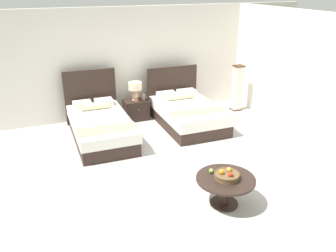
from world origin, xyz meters
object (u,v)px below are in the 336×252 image
object	(u,v)px
nightstand	(136,110)
fruit_bowl	(227,175)
bed_near_corner	(187,113)
floor_lamp_corner	(237,88)
table_lamp	(135,88)
coffee_table	(225,184)
loose_apple	(211,171)
bed_near_window	(100,125)
vase	(143,97)

from	to	relation	value
nightstand	fruit_bowl	size ratio (longest dim) A/B	1.55
bed_near_corner	floor_lamp_corner	bearing A→B (deg)	15.28
table_lamp	floor_lamp_corner	bearing A→B (deg)	-7.32
bed_near_corner	floor_lamp_corner	world-z (taller)	bed_near_corner
coffee_table	loose_apple	bearing A→B (deg)	121.31
bed_near_window	vase	world-z (taller)	bed_near_window
bed_near_window	vase	xyz separation A→B (m)	(1.22, 0.72, 0.28)
bed_near_corner	floor_lamp_corner	distance (m)	1.72
bed_near_window	floor_lamp_corner	world-z (taller)	bed_near_window
coffee_table	floor_lamp_corner	world-z (taller)	floor_lamp_corner
table_lamp	loose_apple	distance (m)	3.72
coffee_table	fruit_bowl	distance (m)	0.17
table_lamp	fruit_bowl	distance (m)	3.95
bed_near_window	vase	distance (m)	1.44
table_lamp	coffee_table	bearing A→B (deg)	-87.36
vase	coffee_table	xyz separation A→B (m)	(0.01, -3.86, -0.22)
bed_near_corner	coffee_table	xyz separation A→B (m)	(-0.83, -3.13, 0.06)
bed_near_corner	vase	bearing A→B (deg)	138.98
nightstand	table_lamp	size ratio (longest dim) A/B	1.31
coffee_table	loose_apple	size ratio (longest dim) A/B	12.31
nightstand	bed_near_corner	bearing A→B (deg)	-37.20
bed_near_corner	floor_lamp_corner	xyz separation A→B (m)	(1.64, 0.45, 0.30)
bed_near_window	fruit_bowl	size ratio (longest dim) A/B	5.96
bed_near_window	loose_apple	size ratio (longest dim) A/B	30.99
nightstand	coffee_table	distance (m)	3.91
bed_near_window	table_lamp	distance (m)	1.39
bed_near_corner	vase	world-z (taller)	bed_near_corner
fruit_bowl	floor_lamp_corner	size ratio (longest dim) A/B	0.32
nightstand	coffee_table	bearing A→B (deg)	-87.34
nightstand	vase	size ratio (longest dim) A/B	3.58
table_lamp	bed_near_corner	bearing A→B (deg)	-37.92
coffee_table	fruit_bowl	size ratio (longest dim) A/B	2.37
floor_lamp_corner	coffee_table	bearing A→B (deg)	-124.56
vase	floor_lamp_corner	xyz separation A→B (m)	(2.47, -0.28, 0.02)
bed_near_window	bed_near_corner	distance (m)	2.05
bed_near_window	coffee_table	xyz separation A→B (m)	(1.23, -3.14, 0.06)
table_lamp	fruit_bowl	world-z (taller)	table_lamp
fruit_bowl	nightstand	bearing A→B (deg)	92.65
bed_near_corner	nightstand	bearing A→B (deg)	142.80
fruit_bowl	loose_apple	size ratio (longest dim) A/B	5.20
coffee_table	floor_lamp_corner	bearing A→B (deg)	55.44
bed_near_window	table_lamp	bearing A→B (deg)	36.73
bed_near_window	table_lamp	world-z (taller)	bed_near_window
bed_near_corner	loose_apple	distance (m)	3.08
table_lamp	coffee_table	world-z (taller)	table_lamp
nightstand	table_lamp	bearing A→B (deg)	90.00
bed_near_window	coffee_table	size ratio (longest dim) A/B	2.52
bed_near_window	nightstand	distance (m)	1.29
coffee_table	loose_apple	xyz separation A→B (m)	(-0.13, 0.21, 0.15)
coffee_table	loose_apple	distance (m)	0.29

